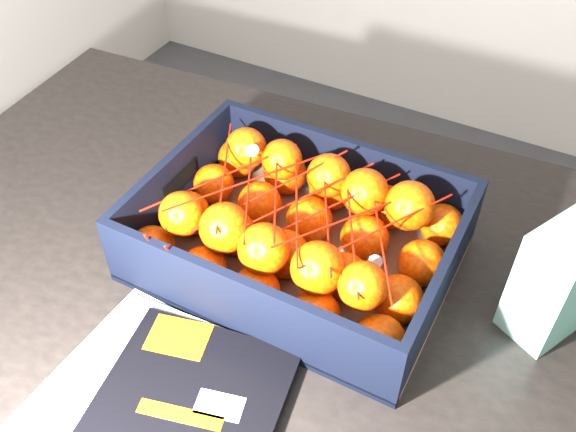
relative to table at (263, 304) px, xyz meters
The scene contains 6 objects.
table is the anchor object (origin of this frame).
magazine_stack 0.29m from the table, 88.52° to the right, with size 0.31×0.31×0.02m.
produce_crate 0.14m from the table, 34.48° to the left, with size 0.42×0.31×0.11m.
clementine_heap 0.17m from the table, 32.77° to the left, with size 0.40×0.29×0.12m.
mesh_net 0.21m from the table, 30.11° to the left, with size 0.35×0.28×0.10m.
retail_carton 0.42m from the table, 12.41° to the left, with size 0.07×0.11×0.16m, color white.
Camera 1 is at (-0.03, -0.31, 1.42)m, focal length 39.31 mm.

